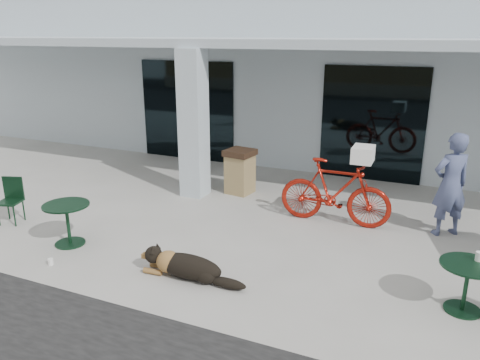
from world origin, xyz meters
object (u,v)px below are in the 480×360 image
at_px(bicycle, 335,192).
at_px(cafe_table_far, 466,288).
at_px(dog, 188,265).
at_px(trash_receptacle, 240,171).
at_px(cafe_chair_near, 10,201).
at_px(cafe_table_near, 68,224).
at_px(person, 450,185).

bearing_deg(bicycle, cafe_table_far, -136.12).
height_order(bicycle, dog, bicycle).
relative_size(dog, trash_receptacle, 1.26).
xyz_separation_m(cafe_chair_near, trash_receptacle, (3.22, 3.32, 0.07)).
height_order(bicycle, trash_receptacle, bicycle).
distance_m(cafe_table_near, cafe_chair_near, 1.69).
height_order(bicycle, cafe_table_far, bicycle).
bearing_deg(cafe_table_far, bicycle, 134.66).
height_order(dog, person, person).
bearing_deg(cafe_table_far, cafe_chair_near, -178.49).
bearing_deg(cafe_table_far, cafe_table_near, -175.39).
xyz_separation_m(person, trash_receptacle, (-4.22, 0.60, -0.42)).
distance_m(bicycle, dog, 3.27).
xyz_separation_m(cafe_table_near, cafe_chair_near, (-1.66, 0.28, 0.07)).
height_order(cafe_table_near, person, person).
height_order(bicycle, cafe_table_near, bicycle).
distance_m(cafe_chair_near, cafe_table_far, 7.71).
relative_size(cafe_chair_near, cafe_table_far, 1.21).
relative_size(cafe_table_far, person, 0.39).
height_order(person, trash_receptacle, person).
bearing_deg(cafe_chair_near, dog, -24.11).
bearing_deg(trash_receptacle, bicycle, -21.32).
bearing_deg(bicycle, cafe_chair_near, 112.84).
distance_m(dog, cafe_chair_near, 4.10).
height_order(cafe_table_far, person, person).
height_order(cafe_table_far, trash_receptacle, trash_receptacle).
distance_m(dog, person, 4.71).
height_order(cafe_table_near, cafe_table_far, cafe_table_near).
relative_size(cafe_table_near, trash_receptacle, 0.77).
xyz_separation_m(dog, cafe_table_far, (3.65, 0.69, 0.12)).
bearing_deg(trash_receptacle, person, -8.09).
xyz_separation_m(bicycle, dog, (-1.46, -2.90, -0.41)).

